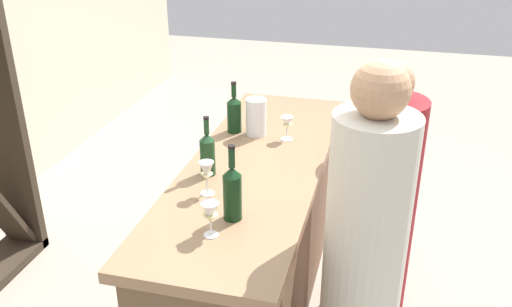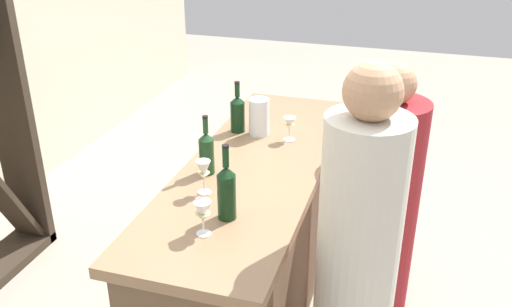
# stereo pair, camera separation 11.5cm
# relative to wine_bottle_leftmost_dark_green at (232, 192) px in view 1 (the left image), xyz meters

# --- Properties ---
(bar_counter) EXTENTS (1.99, 0.66, 0.93)m
(bar_counter) POSITION_rel_wine_bottle_leftmost_dark_green_xyz_m (0.53, 0.04, -0.59)
(bar_counter) COLOR brown
(bar_counter) RESTS_ON ground
(wine_bottle_leftmost_dark_green) EXTENTS (0.08, 0.08, 0.33)m
(wine_bottle_leftmost_dark_green) POSITION_rel_wine_bottle_leftmost_dark_green_xyz_m (0.00, 0.00, 0.00)
(wine_bottle_leftmost_dark_green) COLOR black
(wine_bottle_leftmost_dark_green) RESTS_ON bar_counter
(wine_bottle_second_left_olive_green) EXTENTS (0.07, 0.07, 0.29)m
(wine_bottle_second_left_olive_green) POSITION_rel_wine_bottle_leftmost_dark_green_xyz_m (0.35, 0.23, -0.01)
(wine_bottle_second_left_olive_green) COLOR #193D1E
(wine_bottle_second_left_olive_green) RESTS_ON bar_counter
(wine_bottle_center_dark_green) EXTENTS (0.08, 0.08, 0.29)m
(wine_bottle_center_dark_green) POSITION_rel_wine_bottle_leftmost_dark_green_xyz_m (0.88, 0.25, -0.02)
(wine_bottle_center_dark_green) COLOR black
(wine_bottle_center_dark_green) RESTS_ON bar_counter
(wine_glass_near_left) EXTENTS (0.07, 0.07, 0.13)m
(wine_glass_near_left) POSITION_rel_wine_bottle_leftmost_dark_green_xyz_m (0.84, -0.05, -0.04)
(wine_glass_near_left) COLOR white
(wine_glass_near_left) RESTS_ON bar_counter
(wine_glass_near_center) EXTENTS (0.07, 0.07, 0.15)m
(wine_glass_near_center) POSITION_rel_wine_bottle_leftmost_dark_green_xyz_m (-0.14, 0.05, -0.03)
(wine_glass_near_center) COLOR white
(wine_glass_near_center) RESTS_ON bar_counter
(wine_glass_near_right) EXTENTS (0.07, 0.07, 0.16)m
(wine_glass_near_right) POSITION_rel_wine_bottle_leftmost_dark_green_xyz_m (0.17, 0.17, -0.02)
(wine_glass_near_right) COLOR white
(wine_glass_near_right) RESTS_ON bar_counter
(water_pitcher) EXTENTS (0.11, 0.11, 0.21)m
(water_pitcher) POSITION_rel_wine_bottle_leftmost_dark_green_xyz_m (0.87, 0.12, -0.02)
(water_pitcher) COLOR silver
(water_pitcher) RESTS_ON bar_counter
(person_left_guest) EXTENTS (0.36, 0.36, 1.64)m
(person_left_guest) POSITION_rel_wine_bottle_leftmost_dark_green_xyz_m (0.00, -0.54, -0.29)
(person_left_guest) COLOR beige
(person_left_guest) RESTS_ON ground
(person_center_guest) EXTENTS (0.45, 0.45, 1.44)m
(person_center_guest) POSITION_rel_wine_bottle_leftmost_dark_green_xyz_m (0.75, -0.58, -0.40)
(person_center_guest) COLOR maroon
(person_center_guest) RESTS_ON ground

